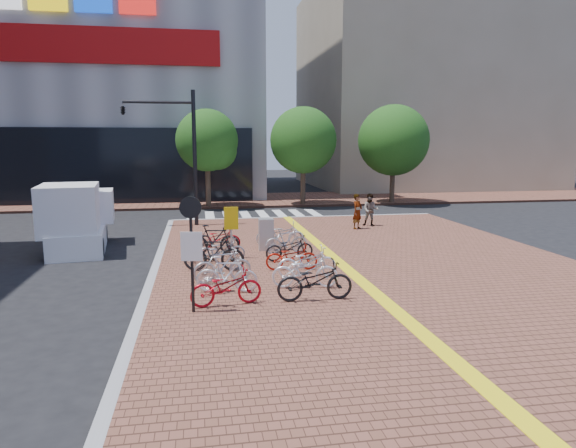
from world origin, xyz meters
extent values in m
plane|color=black|center=(0.00, 0.00, 0.00)|extent=(120.00, 120.00, 0.00)
cube|color=brown|center=(3.00, -5.00, 0.07)|extent=(14.00, 34.00, 0.15)
cube|color=yellow|center=(2.00, -5.00, 0.16)|extent=(0.40, 34.00, 0.01)
cube|color=gray|center=(-4.00, -5.00, 0.08)|extent=(0.25, 34.00, 0.15)
cube|color=gray|center=(3.00, 12.00, 0.08)|extent=(14.00, 0.25, 0.15)
cube|color=brown|center=(0.00, 21.00, 0.07)|extent=(70.00, 8.00, 0.15)
cube|color=gray|center=(-16.00, 32.00, 14.00)|extent=(36.00, 24.00, 28.00)
cube|color=gray|center=(18.00, 32.00, 9.00)|extent=(20.00, 18.00, 18.00)
cube|color=silver|center=(-3.00, 14.00, 0.01)|extent=(0.50, 4.00, 0.01)
cube|color=silver|center=(-2.00, 14.00, 0.01)|extent=(0.50, 4.00, 0.01)
cube|color=silver|center=(-1.00, 14.00, 0.01)|extent=(0.50, 4.00, 0.01)
cube|color=silver|center=(0.00, 14.00, 0.01)|extent=(0.50, 4.00, 0.01)
cube|color=silver|center=(1.00, 14.00, 0.01)|extent=(0.50, 4.00, 0.01)
cube|color=silver|center=(2.00, 14.00, 0.01)|extent=(0.50, 4.00, 0.01)
cube|color=silver|center=(3.00, 14.00, 0.01)|extent=(0.50, 4.00, 0.01)
cube|color=silver|center=(4.00, 14.00, 0.01)|extent=(0.50, 4.00, 0.01)
cylinder|color=#38281E|center=(-2.00, 17.50, 1.45)|extent=(0.32, 0.32, 2.60)
sphere|color=#194714|center=(-2.00, 17.50, 4.20)|extent=(3.80, 3.80, 3.80)
sphere|color=#194714|center=(-1.40, 17.20, 3.60)|extent=(2.40, 2.40, 2.40)
cylinder|color=#38281E|center=(4.00, 17.50, 1.45)|extent=(0.32, 0.32, 2.60)
sphere|color=#194714|center=(4.00, 17.50, 4.20)|extent=(4.20, 4.20, 4.20)
sphere|color=#194714|center=(4.60, 17.20, 3.60)|extent=(2.40, 2.40, 2.40)
cylinder|color=#38281E|center=(10.00, 17.50, 1.45)|extent=(0.32, 0.32, 2.60)
sphere|color=#194714|center=(10.00, 17.50, 4.20)|extent=(4.60, 4.60, 4.60)
sphere|color=#194714|center=(10.60, 17.20, 3.60)|extent=(2.40, 2.40, 2.40)
imported|color=#AF0C19|center=(-1.95, -2.39, 0.61)|extent=(1.84, 0.89, 0.93)
imported|color=silver|center=(-1.87, -1.31, 0.64)|extent=(1.70, 0.78, 0.99)
imported|color=#B3B3B8|center=(-1.94, -0.34, 0.66)|extent=(1.75, 0.77, 1.01)
imported|color=black|center=(-2.15, 1.04, 0.72)|extent=(1.97, 0.88, 1.14)
imported|color=#A4A5A9|center=(-1.86, 2.18, 0.57)|extent=(1.64, 0.73, 0.84)
imported|color=black|center=(-2.08, 3.33, 0.70)|extent=(1.85, 0.65, 1.09)
imported|color=#A50B15|center=(-1.87, 4.29, 0.57)|extent=(1.68, 0.82, 0.84)
imported|color=black|center=(0.28, -2.37, 0.66)|extent=(1.95, 0.71, 1.02)
imported|color=white|center=(0.26, -1.23, 0.63)|extent=(1.89, 0.88, 0.95)
imported|color=white|center=(0.54, -0.16, 0.62)|extent=(1.80, 0.68, 0.94)
imported|color=#AC190C|center=(0.26, 0.79, 0.58)|extent=(1.65, 0.67, 0.85)
imported|color=black|center=(0.41, 2.09, 0.59)|extent=(1.74, 0.82, 0.88)
imported|color=#BBBBC1|center=(0.48, 3.10, 0.62)|extent=(1.60, 0.61, 0.94)
imported|color=silver|center=(0.45, 4.32, 0.64)|extent=(1.93, 0.95, 0.97)
imported|color=gray|center=(4.58, 7.80, 0.95)|extent=(0.70, 0.67, 1.61)
imported|color=#474D5A|center=(5.45, 8.49, 0.92)|extent=(0.92, 0.83, 1.54)
cube|color=#B2B3B7|center=(-0.15, 3.84, 0.74)|extent=(0.55, 0.40, 1.18)
cylinder|color=#B7B7BC|center=(-1.49, 2.74, 1.02)|extent=(0.07, 0.07, 1.74)
cube|color=yellow|center=(-1.49, 2.70, 1.55)|extent=(0.48, 0.06, 0.77)
cylinder|color=black|center=(-2.74, -2.77, 1.51)|extent=(0.08, 0.08, 2.72)
cylinder|color=black|center=(-2.74, -2.83, 2.65)|extent=(0.51, 0.13, 0.51)
cube|color=silver|center=(-2.74, -2.83, 1.74)|extent=(0.50, 0.12, 0.68)
cylinder|color=black|center=(-2.71, 10.21, 3.32)|extent=(0.19, 0.19, 6.34)
cylinder|color=black|center=(-4.29, 10.21, 5.91)|extent=(3.17, 0.13, 0.13)
imported|color=black|center=(-5.88, 10.21, 5.59)|extent=(0.28, 1.31, 0.53)
cube|color=white|center=(-7.14, 5.87, 0.45)|extent=(2.43, 4.66, 0.89)
cube|color=white|center=(-7.30, 7.15, 1.54)|extent=(2.10, 2.10, 1.29)
cube|color=white|center=(-7.04, 5.08, 1.68)|extent=(2.31, 3.00, 1.78)
cylinder|color=black|center=(-8.18, 7.33, 0.35)|extent=(0.30, 0.72, 0.69)
cylinder|color=black|center=(-7.78, 4.19, 0.35)|extent=(0.30, 0.72, 0.69)
cylinder|color=black|center=(-6.50, 7.55, 0.35)|extent=(0.30, 0.72, 0.69)
cylinder|color=black|center=(-6.11, 4.40, 0.35)|extent=(0.30, 0.72, 0.69)
camera|label=1|loc=(-2.52, -14.60, 4.13)|focal=32.00mm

